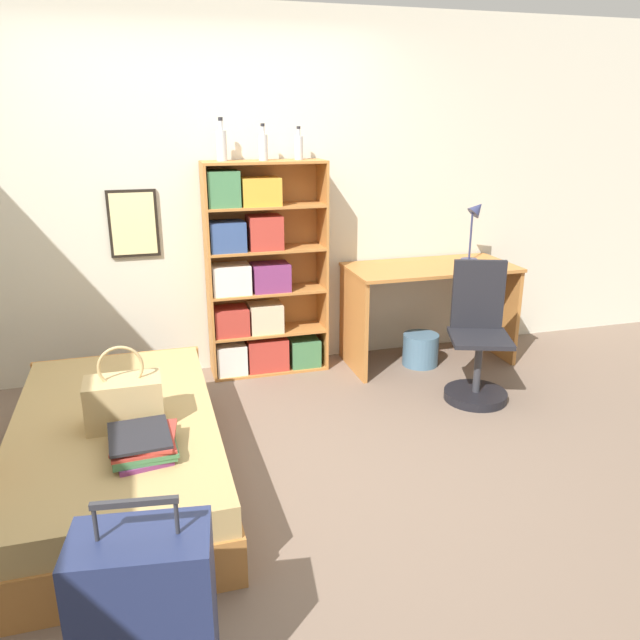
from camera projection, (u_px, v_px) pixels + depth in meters
ground_plane at (251, 464)px, 3.50m from camera, size 14.00×14.00×0.00m
wall_back at (207, 198)px, 4.48m from camera, size 10.00×0.09×2.60m
bed at (117, 450)px, 3.27m from camera, size 1.04×1.90×0.38m
handbag at (124, 401)px, 3.10m from camera, size 0.37×0.21×0.42m
book_stack_on_bed at (142, 444)px, 2.85m from camera, size 0.32×0.37×0.10m
suitcase at (147, 620)px, 2.00m from camera, size 0.47×0.32×0.77m
bookcase at (257, 280)px, 4.57m from camera, size 0.87×0.28×1.57m
bottle_green at (221, 144)px, 4.25m from camera, size 0.07×0.07×0.29m
bottle_brown at (263, 146)px, 4.30m from camera, size 0.06×0.06×0.25m
bottle_clear at (299, 147)px, 4.39m from camera, size 0.06×0.06×0.23m
desk at (429, 295)px, 4.81m from camera, size 1.27×0.62×0.78m
desk_lamp at (476, 219)px, 4.80m from camera, size 0.18×0.13×0.48m
desk_chair at (477, 354)px, 4.25m from camera, size 0.50×0.50×0.94m
waste_bin at (420, 350)px, 4.87m from camera, size 0.28×0.28×0.25m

